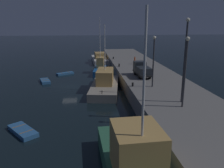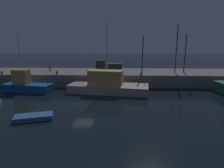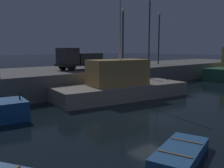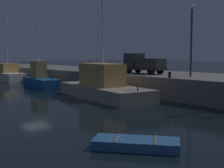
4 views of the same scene
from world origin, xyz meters
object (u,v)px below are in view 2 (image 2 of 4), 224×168
at_px(bollard_west, 57,73).
at_px(bollard_central, 141,74).
at_px(rowboat_white_mid, 34,117).
at_px(bollard_east, 2,73).
at_px(lamp_post_central, 186,49).
at_px(fishing_boat_white, 108,85).
at_px(lamp_post_west, 143,50).
at_px(lamp_post_east, 177,44).
at_px(dockworker, 50,67).
at_px(fishing_trawler_green, 26,85).
at_px(utility_truck, 108,66).

distance_m(bollard_west, bollard_central, 14.92).
height_order(rowboat_white_mid, bollard_east, bollard_east).
bearing_deg(lamp_post_central, fishing_boat_white, -153.39).
height_order(lamp_post_west, bollard_central, lamp_post_west).
height_order(fishing_boat_white, lamp_post_west, fishing_boat_white).
xyz_separation_m(lamp_post_east, dockworker, (-24.60, -0.22, -4.39)).
bearing_deg(bollard_west, fishing_boat_white, -21.73).
bearing_deg(bollard_central, lamp_post_central, 23.23).
bearing_deg(lamp_post_west, bollard_east, -174.44).
height_order(bollard_central, bollard_east, bollard_central).
bearing_deg(fishing_trawler_green, lamp_post_central, 14.61).
xyz_separation_m(fishing_trawler_green, bollard_east, (-6.24, 3.67, 1.36)).
distance_m(fishing_boat_white, lamp_post_east, 16.15).
relative_size(fishing_trawler_green, bollard_central, 16.02).
bearing_deg(bollard_central, lamp_post_west, 80.52).
bearing_deg(dockworker, lamp_post_central, -0.69).
relative_size(lamp_post_central, utility_truck, 1.42).
xyz_separation_m(lamp_post_central, bollard_east, (-33.54, -3.44, -4.11)).
relative_size(rowboat_white_mid, lamp_post_central, 0.52).
bearing_deg(bollard_west, bollard_central, -0.87).
relative_size(lamp_post_west, lamp_post_east, 0.76).
xyz_separation_m(bollard_west, bollard_central, (14.92, -0.23, -0.04)).
distance_m(lamp_post_central, bollard_central, 10.19).
xyz_separation_m(rowboat_white_mid, lamp_post_west, (12.80, 16.94, 6.11)).
bearing_deg(lamp_post_west, bollard_central, -99.48).
distance_m(dockworker, bollard_central, 18.01).
bearing_deg(lamp_post_central, dockworker, 179.31).
height_order(fishing_boat_white, dockworker, fishing_boat_white).
bearing_deg(fishing_trawler_green, lamp_post_east, 16.52).
height_order(lamp_post_west, bollard_east, lamp_post_west).
bearing_deg(utility_truck, bollard_central, -24.58).
bearing_deg(fishing_boat_white, bollard_central, 31.37).
height_order(rowboat_white_mid, bollard_central, bollard_central).
distance_m(fishing_trawler_green, lamp_post_east, 27.64).
distance_m(lamp_post_west, bollard_east, 25.83).
height_order(rowboat_white_mid, lamp_post_west, lamp_post_west).
distance_m(rowboat_white_mid, lamp_post_east, 27.74).
bearing_deg(lamp_post_central, fishing_trawler_green, -165.39).
relative_size(rowboat_white_mid, lamp_post_west, 0.55).
xyz_separation_m(rowboat_white_mid, lamp_post_east, (19.40, 18.44, 7.27)).
distance_m(rowboat_white_mid, dockworker, 19.17).
xyz_separation_m(fishing_trawler_green, lamp_post_east, (25.78, 7.65, 6.42)).
bearing_deg(bollard_west, lamp_post_east, 10.28).
xyz_separation_m(fishing_trawler_green, rowboat_white_mid, (6.38, -10.79, -0.85)).
xyz_separation_m(lamp_post_east, bollard_west, (-21.97, -3.99, -5.01)).
bearing_deg(bollard_east, lamp_post_east, 7.07).
xyz_separation_m(rowboat_white_mid, utility_truck, (6.38, 16.96, 3.11)).
bearing_deg(bollard_west, lamp_post_west, 9.18).
relative_size(lamp_post_east, utility_truck, 1.77).
bearing_deg(bollard_central, bollard_west, 179.13).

